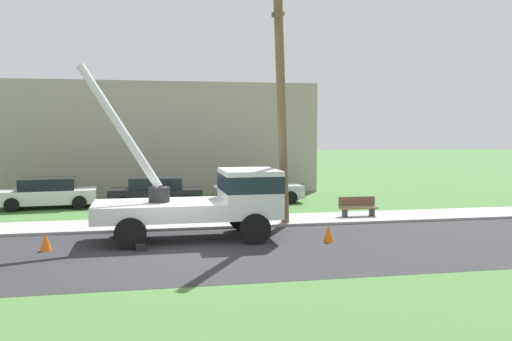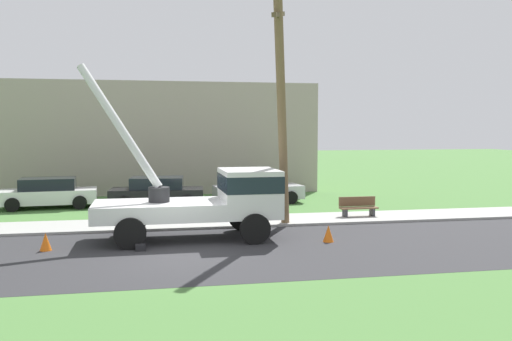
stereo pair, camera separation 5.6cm
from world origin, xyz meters
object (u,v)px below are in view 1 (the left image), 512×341
object	(u,v)px
utility_truck	(212,197)
park_bench	(358,207)
parked_sedan_silver	(258,189)
parked_sedan_white	(48,193)
traffic_cone_behind	(46,242)
leaning_utility_pole	(281,107)
parked_sedan_black	(157,192)
traffic_cone_ahead	(328,234)

from	to	relation	value
utility_truck	park_bench	bearing A→B (deg)	24.17
parked_sedan_silver	parked_sedan_white	bearing A→B (deg)	179.22
traffic_cone_behind	park_bench	xyz separation A→B (m)	(11.70, 3.84, 0.18)
leaning_utility_pole	park_bench	world-z (taller)	leaning_utility_pole
leaning_utility_pole	parked_sedan_black	bearing A→B (deg)	122.83
utility_truck	leaning_utility_pole	distance (m)	4.27
parked_sedan_silver	park_bench	world-z (taller)	parked_sedan_silver
traffic_cone_behind	parked_sedan_white	xyz separation A→B (m)	(-1.60, 9.45, 0.43)
utility_truck	parked_sedan_silver	distance (m)	9.01
traffic_cone_behind	parked_sedan_silver	distance (m)	12.63
parked_sedan_silver	park_bench	distance (m)	6.34
utility_truck	leaning_utility_pole	size ratio (longest dim) A/B	0.77
traffic_cone_ahead	utility_truck	bearing A→B (deg)	159.87
leaning_utility_pole	parked_sedan_silver	xyz separation A→B (m)	(0.57, 7.32, -3.84)
traffic_cone_behind	parked_sedan_silver	bearing A→B (deg)	47.59
utility_truck	park_bench	xyz separation A→B (m)	(6.44, 2.89, -0.95)
parked_sedan_black	parked_sedan_silver	distance (m)	5.05
parked_sedan_white	park_bench	distance (m)	14.44
traffic_cone_ahead	parked_sedan_white	bearing A→B (deg)	136.96
traffic_cone_ahead	park_bench	xyz separation A→B (m)	(2.73, 4.26, 0.18)
utility_truck	parked_sedan_black	distance (m)	8.20
leaning_utility_pole	traffic_cone_ahead	distance (m)	5.01
parked_sedan_white	parked_sedan_silver	size ratio (longest dim) A/B	1.00
leaning_utility_pole	park_bench	distance (m)	5.85
traffic_cone_ahead	parked_sedan_black	size ratio (longest dim) A/B	0.12
utility_truck	traffic_cone_behind	distance (m)	5.46
traffic_cone_ahead	parked_sedan_white	xyz separation A→B (m)	(-10.57, 9.87, 0.43)
traffic_cone_ahead	parked_sedan_black	bearing A→B (deg)	120.49
leaning_utility_pole	traffic_cone_ahead	bearing A→B (deg)	-66.86
parked_sedan_silver	traffic_cone_behind	bearing A→B (deg)	-132.41
traffic_cone_behind	parked_sedan_white	size ratio (longest dim) A/B	0.12
utility_truck	parked_sedan_white	xyz separation A→B (m)	(-6.85, 8.51, -0.70)
traffic_cone_behind	parked_sedan_black	world-z (taller)	parked_sedan_black
traffic_cone_behind	parked_sedan_black	size ratio (longest dim) A/B	0.12
parked_sedan_white	parked_sedan_black	distance (m)	5.10
leaning_utility_pole	parked_sedan_silver	size ratio (longest dim) A/B	1.95
utility_truck	parked_sedan_white	size ratio (longest dim) A/B	1.50
parked_sedan_silver	utility_truck	bearing A→B (deg)	-111.26
parked_sedan_black	parked_sedan_white	bearing A→B (deg)	174.04
utility_truck	parked_sedan_silver	xyz separation A→B (m)	(3.26, 8.37, -0.70)
leaning_utility_pole	parked_sedan_black	distance (m)	9.09
traffic_cone_ahead	traffic_cone_behind	distance (m)	8.98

